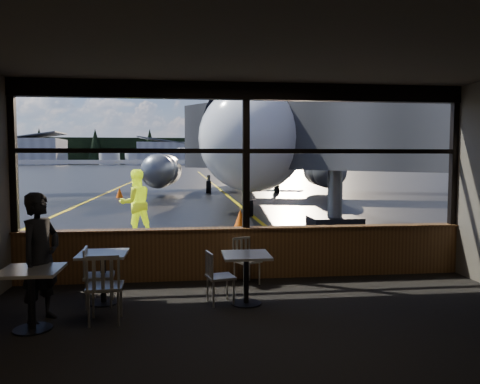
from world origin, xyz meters
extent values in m
plane|color=black|center=(0.00, 120.00, 0.00)|extent=(520.00, 520.00, 0.00)
cube|color=black|center=(0.00, -3.00, 0.01)|extent=(8.00, 6.00, 0.01)
cube|color=#38332D|center=(0.00, -3.00, 3.50)|extent=(8.00, 6.00, 0.04)
cube|color=#4C463D|center=(0.00, -6.00, 1.75)|extent=(8.00, 0.04, 3.50)
cube|color=#533319|center=(0.00, 0.00, 0.45)|extent=(8.00, 0.28, 0.90)
cube|color=black|center=(0.00, 0.00, 3.35)|extent=(8.00, 0.18, 0.30)
cube|color=black|center=(-3.95, 0.00, 2.20)|extent=(0.12, 0.12, 2.60)
cube|color=black|center=(0.00, 0.00, 2.20)|extent=(0.12, 0.12, 2.60)
cube|color=black|center=(3.95, 0.00, 2.20)|extent=(0.12, 0.12, 2.60)
cube|color=black|center=(0.00, 0.00, 2.30)|extent=(8.00, 0.10, 0.08)
imported|color=black|center=(-2.99, -1.90, 0.86)|extent=(0.65, 0.75, 1.72)
imported|color=#BFF219|center=(-2.43, 4.89, 0.94)|extent=(1.12, 1.01, 1.88)
cone|color=#DF5907|center=(0.68, 6.40, 0.28)|extent=(0.41, 0.41, 0.57)
cone|color=#E54807|center=(-4.68, 18.60, 0.28)|extent=(0.41, 0.41, 0.57)
cylinder|color=silver|center=(-30.00, 182.00, 3.00)|extent=(8.00, 8.00, 6.00)
cylinder|color=silver|center=(-20.00, 182.00, 3.00)|extent=(8.00, 8.00, 6.00)
cylinder|color=silver|center=(-10.00, 182.00, 3.00)|extent=(8.00, 8.00, 6.00)
cube|color=black|center=(0.00, 210.00, 6.00)|extent=(360.00, 3.00, 12.00)
camera|label=1|loc=(-1.11, -8.26, 2.15)|focal=35.00mm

